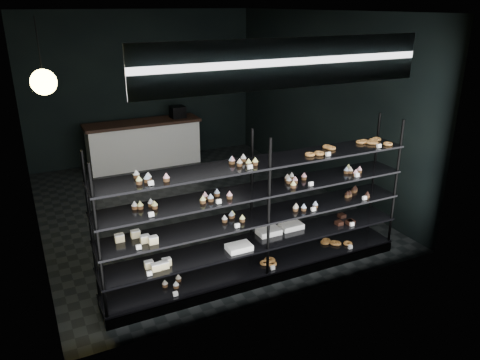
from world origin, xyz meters
The scene contains 5 objects.
room centered at (0.00, 0.00, 1.60)m, with size 5.01×6.01×3.20m.
display_shelf centered at (-0.06, -2.45, 0.63)m, with size 4.00×0.50×1.91m.
signage centered at (0.00, -2.93, 2.75)m, with size 3.30×0.05×0.50m.
pendant_lamp centered at (-2.20, -1.08, 2.45)m, with size 0.30×0.30×0.88m.
service_counter centered at (-0.17, 2.50, 0.50)m, with size 2.42×0.65×1.23m.
Camera 1 is at (-2.55, -7.04, 3.32)m, focal length 35.00 mm.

